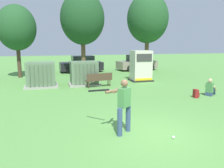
# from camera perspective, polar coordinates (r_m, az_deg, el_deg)

# --- Properties ---
(ground_plane) EXTENTS (96.00, 96.00, 0.00)m
(ground_plane) POSITION_cam_1_polar(r_m,az_deg,el_deg) (7.35, 10.06, -12.40)
(ground_plane) COLOR #5B9947
(transformer_west) EXTENTS (2.10, 1.70, 1.62)m
(transformer_west) POSITION_cam_1_polar(r_m,az_deg,el_deg) (15.24, -17.79, 2.22)
(transformer_west) COLOR #9E9B93
(transformer_west) RESTS_ON ground
(transformer_mid_west) EXTENTS (2.10, 1.70, 1.62)m
(transformer_mid_west) POSITION_cam_1_polar(r_m,az_deg,el_deg) (15.33, -7.22, 2.69)
(transformer_mid_west) COLOR #9E9B93
(transformer_mid_west) RESTS_ON ground
(generator_enclosure) EXTENTS (1.60, 1.40, 2.30)m
(generator_enclosure) POSITION_cam_1_polar(r_m,az_deg,el_deg) (17.00, 7.43, 4.62)
(generator_enclosure) COLOR #262626
(generator_enclosure) RESTS_ON ground
(park_bench) EXTENTS (1.84, 0.79, 0.92)m
(park_bench) POSITION_cam_1_polar(r_m,az_deg,el_deg) (14.51, -3.32, 1.31)
(park_bench) COLOR #4C3828
(park_bench) RESTS_ON ground
(batter) EXTENTS (1.21, 1.41, 1.74)m
(batter) POSITION_cam_1_polar(r_m,az_deg,el_deg) (6.97, 2.76, -5.02)
(batter) COLOR #384C75
(batter) RESTS_ON ground
(sports_ball) EXTENTS (0.09, 0.09, 0.09)m
(sports_ball) POSITION_cam_1_polar(r_m,az_deg,el_deg) (7.11, 15.51, -13.05)
(sports_ball) COLOR white
(sports_ball) RESTS_ON ground
(seated_spectator) EXTENTS (0.79, 0.68, 0.96)m
(seated_spectator) POSITION_cam_1_polar(r_m,az_deg,el_deg) (13.29, 23.91, -1.13)
(seated_spectator) COLOR #384C75
(seated_spectator) RESTS_ON ground
(backpack) EXTENTS (0.31, 0.35, 0.44)m
(backpack) POSITION_cam_1_polar(r_m,az_deg,el_deg) (12.51, 20.77, -2.34)
(backpack) COLOR maroon
(backpack) RESTS_ON ground
(tree_left) EXTENTS (3.09, 3.09, 5.91)m
(tree_left) POSITION_cam_1_polar(r_m,az_deg,el_deg) (20.04, -23.33, 13.09)
(tree_left) COLOR #4C3828
(tree_left) RESTS_ON ground
(tree_center_left) EXTENTS (3.73, 3.73, 7.12)m
(tree_center_left) POSITION_cam_1_polar(r_m,az_deg,el_deg) (19.70, -7.59, 16.33)
(tree_center_left) COLOR brown
(tree_center_left) RESTS_ON ground
(tree_center_right) EXTENTS (3.93, 3.93, 7.51)m
(tree_center_right) POSITION_cam_1_polar(r_m,az_deg,el_deg) (22.29, 9.13, 16.27)
(tree_center_right) COLOR brown
(tree_center_right) RESTS_ON ground
(parked_car_leftmost) EXTENTS (4.28, 2.08, 1.62)m
(parked_car_leftmost) POSITION_cam_1_polar(r_m,az_deg,el_deg) (22.45, -7.81, 5.02)
(parked_car_leftmost) COLOR black
(parked_car_leftmost) RESTS_ON ground
(parked_car_left_of_center) EXTENTS (4.41, 2.38, 1.62)m
(parked_car_left_of_center) POSITION_cam_1_polar(r_m,az_deg,el_deg) (23.93, 6.49, 5.37)
(parked_car_left_of_center) COLOR gray
(parked_car_left_of_center) RESTS_ON ground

